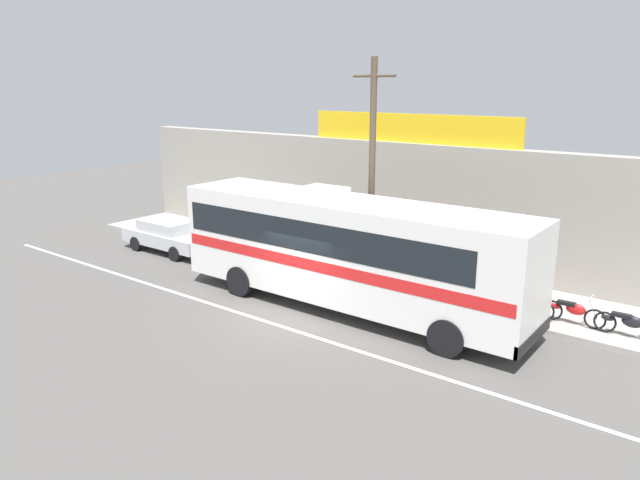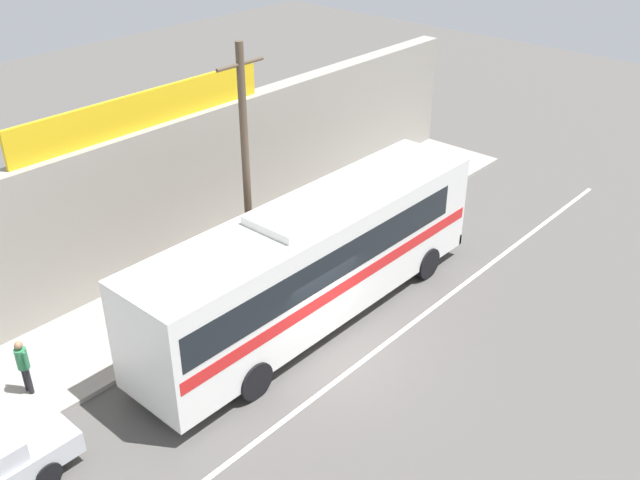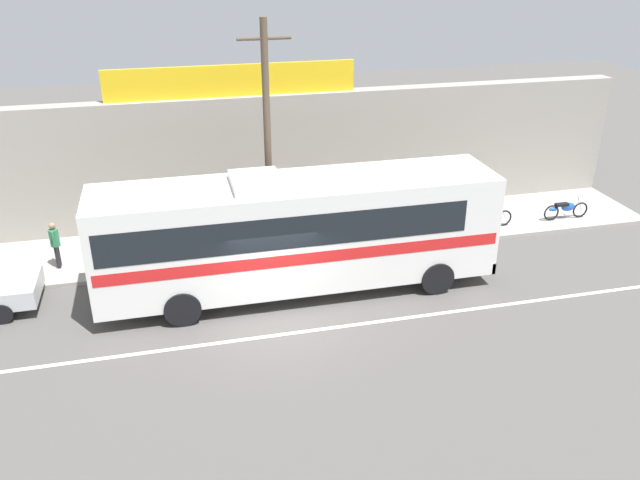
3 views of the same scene
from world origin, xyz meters
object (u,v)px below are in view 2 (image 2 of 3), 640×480
object	(u,v)px
motorcycle_purple	(353,218)
pedestrian_far_right	(23,363)
utility_pole	(246,174)
motorcycle_green	(443,166)
motorcycle_black	(373,203)
intercity_bus	(312,258)
motorcycle_blue	(397,191)

from	to	relation	value
motorcycle_purple	pedestrian_far_right	bearing A→B (deg)	177.24
utility_pole	motorcycle_purple	world-z (taller)	utility_pole
utility_pole	pedestrian_far_right	size ratio (longest dim) A/B	4.93
motorcycle_green	motorcycle_black	size ratio (longest dim) A/B	1.01
intercity_bus	pedestrian_far_right	xyz separation A→B (m)	(-7.27, 3.08, -1.03)
motorcycle_black	motorcycle_purple	xyz separation A→B (m)	(-1.38, -0.21, 0.00)
intercity_bus	motorcycle_purple	xyz separation A→B (m)	(4.90, 2.49, -1.50)
motorcycle_black	intercity_bus	bearing A→B (deg)	-156.77
motorcycle_black	pedestrian_far_right	world-z (taller)	pedestrian_far_right
utility_pole	pedestrian_far_right	bearing A→B (deg)	172.13
motorcycle_black	motorcycle_purple	distance (m)	1.40
motorcycle_green	pedestrian_far_right	xyz separation A→B (m)	(-18.29, 0.39, 0.48)
motorcycle_blue	motorcycle_green	xyz separation A→B (m)	(3.23, 0.03, 0.00)
utility_pole	motorcycle_purple	bearing A→B (deg)	3.91
intercity_bus	pedestrian_far_right	distance (m)	7.96
utility_pole	motorcycle_purple	xyz separation A→B (m)	(5.30, 0.36, -3.57)
utility_pole	motorcycle_black	bearing A→B (deg)	4.87
utility_pole	motorcycle_blue	distance (m)	8.94
intercity_bus	utility_pole	distance (m)	2.99
motorcycle_green	motorcycle_purple	xyz separation A→B (m)	(-6.12, -0.20, 0.00)
intercity_bus	pedestrian_far_right	world-z (taller)	intercity_bus
intercity_bus	motorcycle_purple	distance (m)	5.70
motorcycle_green	motorcycle_purple	world-z (taller)	same
motorcycle_purple	motorcycle_green	bearing A→B (deg)	1.87
motorcycle_black	pedestrian_far_right	bearing A→B (deg)	178.39
motorcycle_blue	pedestrian_far_right	distance (m)	15.07
utility_pole	pedestrian_far_right	world-z (taller)	utility_pole
intercity_bus	motorcycle_black	bearing A→B (deg)	23.23
intercity_bus	motorcycle_purple	size ratio (longest dim) A/B	6.47
motorcycle_blue	motorcycle_black	size ratio (longest dim) A/B	1.03
motorcycle_black	motorcycle_purple	bearing A→B (deg)	-171.50
utility_pole	motorcycle_black	size ratio (longest dim) A/B	4.24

